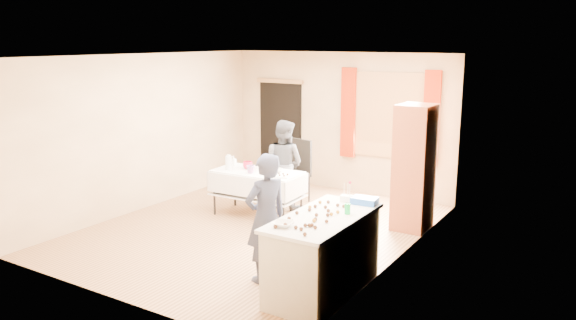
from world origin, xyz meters
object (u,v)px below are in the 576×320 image
Objects in this scene: chair at (295,184)px; woman at (283,164)px; party_table at (257,189)px; girl at (266,218)px; cabinet at (414,168)px; counter at (323,254)px.

chair is 0.73× the size of woman.
party_table is 0.96× the size of girl.
cabinet reaches higher than woman.
cabinet is 1.27× the size of party_table.
chair is 3.36m from girl.
girl is 3.00m from woman.
girl is at bearing -175.01° from counter.
chair reaches higher than counter.
girl is at bearing -55.23° from party_table.
party_table is at bearing 81.39° from woman.
girl reaches higher than counter.
cabinet is 2.36m from chair.
cabinet reaches higher than counter.
woman reaches higher than chair.
party_table is (-2.34, -0.74, -0.50)m from cabinet.
woman is (-2.26, -0.09, -0.20)m from cabinet.
woman reaches higher than party_table.
cabinet is at bearing -178.71° from woman.
counter is 3.65m from chair.
counter is 0.80m from girl.
girl is (-0.73, -0.06, 0.32)m from counter.
chair is 0.56m from woman.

